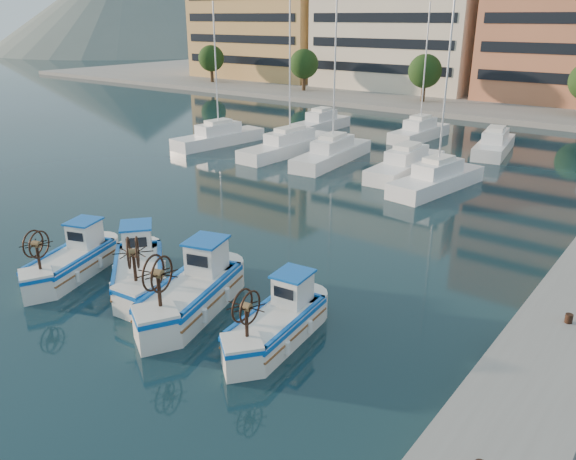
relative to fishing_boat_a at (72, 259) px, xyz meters
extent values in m
plane|color=#17313B|center=(5.06, 0.23, -0.74)|extent=(300.00, 300.00, 0.00)
cube|color=gray|center=(5.06, 67.23, -0.44)|extent=(180.00, 40.00, 0.60)
cube|color=tan|center=(-42.94, 65.23, 11.86)|extent=(24.00, 14.00, 24.00)
cube|color=black|center=(-42.94, 58.23, 11.86)|extent=(22.08, 0.12, 21.60)
cube|color=beige|center=(-17.94, 65.23, 10.36)|extent=(23.00, 14.00, 21.00)
cube|color=black|center=(-17.94, 58.23, 10.36)|extent=(21.16, 0.12, 18.90)
cylinder|color=#3F2B19|center=(-44.94, 53.73, 0.76)|extent=(0.50, 0.50, 3.00)
sphere|color=#214017|center=(-44.94, 53.73, 3.46)|extent=(4.00, 4.00, 4.00)
cylinder|color=#3F2B19|center=(-26.94, 53.73, 0.76)|extent=(0.50, 0.50, 3.00)
sphere|color=#214017|center=(-26.94, 53.73, 3.46)|extent=(4.00, 4.00, 4.00)
cylinder|color=#3F2B19|center=(-8.94, 53.73, 0.76)|extent=(0.50, 0.50, 3.00)
sphere|color=#214017|center=(-8.94, 53.73, 3.46)|extent=(4.00, 4.00, 4.00)
cone|color=slate|center=(-134.94, 110.23, -0.74)|extent=(180.00, 180.00, 60.00)
cube|color=white|center=(-13.31, 22.61, -0.24)|extent=(3.20, 8.84, 1.00)
cylinder|color=silver|center=(-13.31, 22.61, 5.26)|extent=(0.12, 0.12, 11.00)
cube|color=white|center=(-6.49, 23.70, -0.24)|extent=(2.49, 10.37, 1.00)
cylinder|color=silver|center=(-6.49, 23.70, 5.26)|extent=(0.12, 0.12, 11.00)
cube|color=white|center=(-2.19, 23.40, -0.24)|extent=(3.16, 9.50, 1.00)
cylinder|color=silver|center=(-2.19, 23.40, 5.26)|extent=(0.12, 0.12, 11.00)
cube|color=white|center=(3.78, 23.65, -0.24)|extent=(2.47, 8.72, 1.00)
cube|color=white|center=(7.06, 21.38, -0.24)|extent=(3.31, 8.31, 1.00)
cylinder|color=silver|center=(7.06, 21.38, 5.26)|extent=(0.12, 0.12, 11.00)
cube|color=white|center=(-10.11, 33.51, -0.24)|extent=(2.23, 7.13, 1.00)
cube|color=white|center=(-0.67, 35.29, -0.24)|extent=(2.61, 7.68, 1.00)
cylinder|color=silver|center=(-0.67, 35.29, 5.26)|extent=(0.12, 0.12, 11.00)
cube|color=white|center=(6.51, 33.84, -0.24)|extent=(3.45, 7.97, 1.00)
cube|color=silver|center=(0.05, -0.13, -0.24)|extent=(2.96, 4.34, 1.00)
cube|color=#0E54B6|center=(0.05, -0.13, 0.14)|extent=(3.05, 4.47, 0.15)
cube|color=blue|center=(0.05, -0.13, 0.08)|extent=(2.47, 3.84, 0.06)
cube|color=white|center=(-0.34, 0.95, 0.78)|extent=(1.40, 1.52, 1.05)
cube|color=#0E54B6|center=(-0.34, 0.95, 1.35)|extent=(1.58, 1.70, 0.08)
cylinder|color=#331E14|center=(0.62, -1.74, 0.81)|extent=(0.11, 0.11, 1.10)
cylinder|color=brown|center=(0.62, -1.74, 1.40)|extent=(0.38, 0.35, 0.27)
torus|color=#331E14|center=(0.49, -1.79, 1.40)|extent=(0.44, 1.07, 1.11)
torus|color=#331E14|center=(0.76, -1.69, 1.40)|extent=(0.44, 1.07, 1.11)
cube|color=silver|center=(3.18, 0.95, -0.20)|extent=(4.51, 4.20, 1.08)
cube|color=#0E54B6|center=(3.18, 0.95, 0.21)|extent=(4.65, 4.32, 0.16)
cube|color=blue|center=(3.18, 0.95, 0.14)|extent=(3.92, 3.61, 0.06)
cube|color=white|center=(2.23, 1.74, 0.91)|extent=(1.76, 1.73, 1.13)
cube|color=#0E54B6|center=(2.23, 1.74, 1.52)|extent=(1.97, 1.95, 0.08)
cylinder|color=#331E14|center=(4.61, -0.24, 0.94)|extent=(0.12, 0.12, 1.20)
cylinder|color=brown|center=(4.61, -0.24, 1.58)|extent=(0.43, 0.44, 0.29)
torus|color=#331E14|center=(4.51, -0.36, 1.58)|extent=(0.97, 0.83, 1.21)
torus|color=#331E14|center=(4.71, -0.12, 1.58)|extent=(0.97, 0.83, 1.21)
cube|color=silver|center=(6.37, 0.84, -0.17)|extent=(3.18, 4.93, 1.14)
cube|color=#0E54B6|center=(6.37, 0.84, 0.26)|extent=(3.27, 5.08, 0.17)
cube|color=blue|center=(6.37, 0.84, 0.19)|extent=(2.63, 4.37, 0.07)
cube|color=white|center=(5.99, 2.09, 1.00)|extent=(1.55, 1.70, 1.20)
cube|color=#0E54B6|center=(5.99, 2.09, 1.65)|extent=(1.75, 1.90, 0.09)
cylinder|color=#331E14|center=(6.92, -1.04, 1.03)|extent=(0.13, 0.13, 1.26)
cylinder|color=brown|center=(6.92, -1.04, 1.70)|extent=(0.42, 0.39, 0.30)
torus|color=#331E14|center=(6.77, -1.09, 1.70)|extent=(0.44, 1.24, 1.27)
torus|color=#331E14|center=(7.08, -0.99, 1.70)|extent=(0.44, 1.24, 1.27)
cube|color=silver|center=(10.12, 1.18, -0.25)|extent=(2.16, 4.13, 0.99)
cube|color=#0E54B6|center=(10.12, 1.18, 0.13)|extent=(2.22, 4.25, 0.15)
cube|color=blue|center=(10.12, 1.18, 0.07)|extent=(1.74, 3.69, 0.06)
cube|color=white|center=(9.99, 2.30, 0.76)|extent=(1.17, 1.34, 1.04)
cube|color=#0E54B6|center=(9.99, 2.30, 1.33)|extent=(1.33, 1.50, 0.08)
cylinder|color=#331E14|center=(10.32, -0.50, 0.79)|extent=(0.11, 0.11, 1.09)
cylinder|color=brown|center=(10.32, -0.50, 1.37)|extent=(0.33, 0.30, 0.26)
torus|color=#331E14|center=(10.18, -0.52, 1.37)|extent=(0.20, 1.10, 1.10)
torus|color=#331E14|center=(10.46, -0.49, 1.37)|extent=(0.20, 1.10, 1.10)
camera|label=1|loc=(20.51, -11.68, 9.62)|focal=35.00mm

